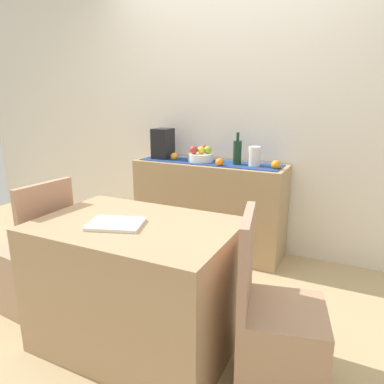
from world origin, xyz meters
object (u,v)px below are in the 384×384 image
at_px(chair_near_window, 37,272).
at_px(dining_table, 137,285).
at_px(coffee_maker, 163,144).
at_px(sideboard_console, 209,208).
at_px(fruit_bowl, 200,157).
at_px(wine_bottle, 237,152).
at_px(open_book, 116,224).
at_px(chair_by_corner, 277,341).
at_px(ceramic_vase, 254,157).

bearing_deg(chair_near_window, dining_table, 0.11).
bearing_deg(chair_near_window, coffee_maker, 82.14).
bearing_deg(sideboard_console, dining_table, -84.05).
relative_size(fruit_bowl, coffee_maker, 0.80).
distance_m(sideboard_console, wine_bottle, 0.59).
relative_size(open_book, chair_near_window, 0.31).
xyz_separation_m(dining_table, chair_by_corner, (0.81, -0.00, -0.10)).
bearing_deg(sideboard_console, open_book, -86.98).
distance_m(fruit_bowl, wine_bottle, 0.35).
relative_size(sideboard_console, coffee_maker, 4.83).
bearing_deg(fruit_bowl, sideboard_console, 0.00).
distance_m(fruit_bowl, open_book, 1.46).
relative_size(fruit_bowl, dining_table, 0.21).
bearing_deg(chair_by_corner, coffee_maker, 135.88).
distance_m(sideboard_console, open_book, 1.49).
relative_size(coffee_maker, open_book, 1.00).
relative_size(wine_bottle, open_book, 0.99).
xyz_separation_m(coffee_maker, chair_near_window, (-0.19, -1.38, -0.71)).
xyz_separation_m(coffee_maker, chair_by_corner, (1.42, -1.38, -0.71)).
bearing_deg(wine_bottle, fruit_bowl, -180.00).
bearing_deg(wine_bottle, coffee_maker, -180.00).
bearing_deg(fruit_bowl, ceramic_vase, 0.00).
height_order(fruit_bowl, open_book, fruit_bowl).
xyz_separation_m(fruit_bowl, wine_bottle, (0.34, 0.00, 0.07)).
distance_m(fruit_bowl, ceramic_vase, 0.49).
distance_m(dining_table, chair_by_corner, 0.81).
xyz_separation_m(chair_near_window, chair_by_corner, (1.61, -0.00, 0.00)).
height_order(ceramic_vase, chair_by_corner, ceramic_vase).
xyz_separation_m(wine_bottle, chair_by_corner, (0.69, -1.38, -0.68)).
relative_size(fruit_bowl, chair_near_window, 0.25).
relative_size(coffee_maker, dining_table, 0.26).
distance_m(fruit_bowl, coffee_maker, 0.40).
relative_size(sideboard_console, ceramic_vase, 8.15).
bearing_deg(dining_table, open_book, -133.37).
distance_m(sideboard_console, chair_near_window, 1.54).
height_order(fruit_bowl, dining_table, fruit_bowl).
distance_m(sideboard_console, ceramic_vase, 0.64).
relative_size(open_book, chair_by_corner, 0.31).
bearing_deg(chair_by_corner, open_book, -175.59).
bearing_deg(ceramic_vase, open_book, -102.78).
bearing_deg(ceramic_vase, fruit_bowl, 180.00).
relative_size(sideboard_console, chair_by_corner, 1.51).
distance_m(coffee_maker, chair_by_corner, 2.10).
distance_m(sideboard_console, fruit_bowl, 0.47).
height_order(sideboard_console, dining_table, sideboard_console).
distance_m(fruit_bowl, chair_near_window, 1.61).
height_order(fruit_bowl, wine_bottle, wine_bottle).
distance_m(ceramic_vase, chair_near_window, 1.86).
bearing_deg(coffee_maker, open_book, -69.22).
bearing_deg(coffee_maker, chair_by_corner, -44.12).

